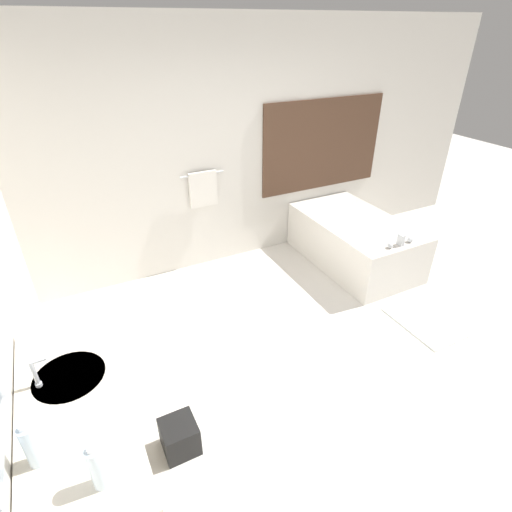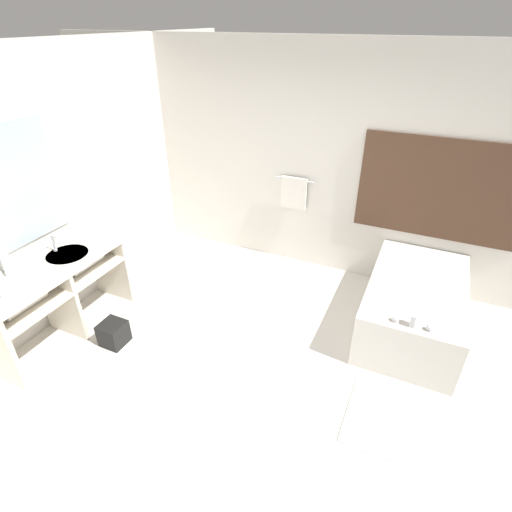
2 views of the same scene
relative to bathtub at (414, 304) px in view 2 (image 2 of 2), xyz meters
name	(u,v)px [view 2 (image 2 of 2)]	position (x,y,z in m)	size (l,w,h in m)	color
ground_plane	(239,380)	(-1.32, -1.40, -0.31)	(16.00, 16.00, 0.00)	silver
wall_back_with_blinds	(325,166)	(-1.27, 0.83, 1.03)	(7.40, 0.13, 2.70)	silver
wall_left_with_mirror	(24,203)	(-3.55, -1.40, 1.04)	(0.08, 7.40, 2.70)	silver
vanity_counter	(58,282)	(-3.23, -1.53, 0.31)	(0.56, 1.47, 0.84)	beige
sink_faucet	(54,243)	(-3.38, -1.34, 0.61)	(0.09, 0.04, 0.18)	silver
bathtub	(414,304)	(0.00, 0.00, 0.00)	(0.92, 1.59, 0.69)	silver
water_bottle_1	(1,285)	(-3.15, -2.07, 0.65)	(0.07, 0.07, 0.26)	silver
water_bottle_2	(6,264)	(-3.40, -1.83, 0.65)	(0.07, 0.07, 0.26)	silver
waste_bin	(114,333)	(-2.69, -1.48, -0.19)	(0.24, 0.24, 0.24)	black
bath_mat	(377,416)	(-0.11, -1.27, -0.31)	(0.48, 0.71, 0.02)	white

